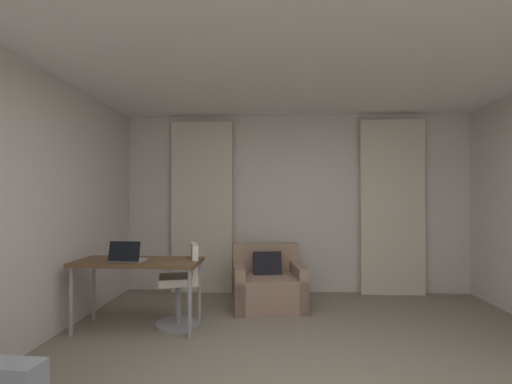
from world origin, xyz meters
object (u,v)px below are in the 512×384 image
(armchair, at_px, (268,286))
(desk_chair, at_px, (182,289))
(desk, at_px, (139,266))
(laptop, at_px, (127,257))

(armchair, bearing_deg, desk_chair, -140.17)
(desk, height_order, desk_chair, desk_chair)
(laptop, bearing_deg, desk, 53.39)
(armchair, distance_m, laptop, 1.80)
(desk_chair, distance_m, laptop, 0.68)
(desk, xyz_separation_m, desk_chair, (0.44, 0.10, -0.26))
(desk, xyz_separation_m, laptop, (-0.08, -0.11, 0.11))
(desk, relative_size, desk_chair, 1.48)
(armchair, height_order, desk, armchair)
(armchair, distance_m, desk, 1.66)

